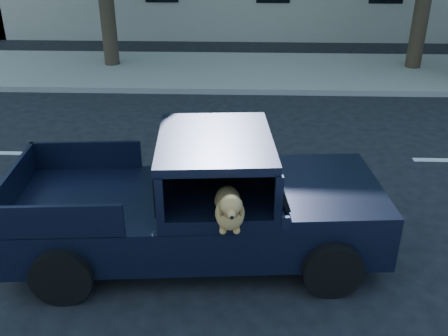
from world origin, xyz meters
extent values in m
plane|color=black|center=(0.00, 0.00, 0.00)|extent=(120.00, 120.00, 0.00)
cube|color=gray|center=(0.00, 9.20, 0.07)|extent=(60.00, 4.00, 0.15)
cube|color=black|center=(-0.59, 0.36, 0.57)|extent=(4.82, 2.17, 0.60)
cube|color=black|center=(1.07, 0.50, 0.94)|extent=(1.49, 1.90, 0.14)
cube|color=black|center=(-0.37, 0.38, 1.62)|extent=(1.53, 1.84, 0.11)
cube|color=black|center=(0.36, 0.44, 1.31)|extent=(0.35, 1.56, 0.51)
cube|color=black|center=(-0.16, -0.01, 0.74)|extent=(0.53, 0.53, 0.34)
cube|color=black|center=(0.44, -0.69, 1.15)|extent=(0.09, 0.05, 0.14)
camera|label=1|loc=(-0.05, -5.22, 4.05)|focal=40.00mm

